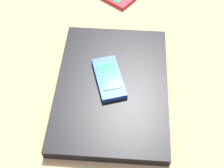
{
  "coord_description": "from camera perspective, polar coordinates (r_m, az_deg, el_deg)",
  "views": [
    {
      "loc": [
        42.64,
        -10.06,
        52.41
      ],
      "look_at": [
        8.64,
        -2.48,
        5.0
      ],
      "focal_mm": 48.41,
      "sensor_mm": 36.0,
      "label": 1
    }
  ],
  "objects": [
    {
      "name": "desk_surface",
      "position": [
        0.67,
        0.46,
        4.41
      ],
      "size": [
        120.0,
        80.0,
        3.0
      ],
      "primitive_type": "cube",
      "color": "tan",
      "rests_on": "ground"
    },
    {
      "name": "cell_phone_on_laptop",
      "position": [
        0.59,
        -0.59,
        1.17
      ],
      "size": [
        10.24,
        4.98,
        1.17
      ],
      "color": "#1E479E",
      "rests_on": "laptop_closed"
    },
    {
      "name": "laptop_closed",
      "position": [
        0.6,
        -0.0,
        -0.53
      ],
      "size": [
        35.27,
        29.33,
        2.14
      ],
      "primitive_type": "cube",
      "rotation": [
        0.0,
        0.0,
        -0.29
      ],
      "color": "black",
      "rests_on": "desk_surface"
    }
  ]
}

